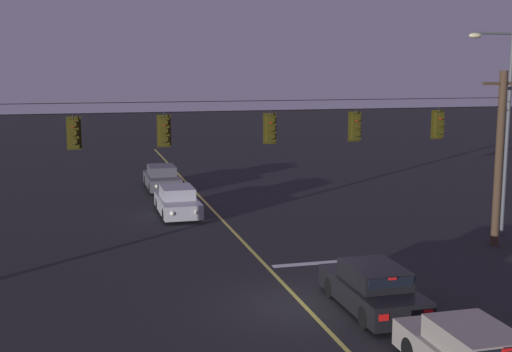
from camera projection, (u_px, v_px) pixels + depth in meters
ground_plane at (304, 305)px, 20.59m from camera, size 180.00×180.00×0.00m
lane_centre_stripe at (228, 226)px, 30.80m from camera, size 0.14×60.00×0.01m
stop_bar_paint at (317, 263)px, 24.97m from camera, size 3.40×0.36×0.01m
signal_span_assembly at (263, 165)px, 24.49m from camera, size 21.29×0.32×7.01m
traffic_light_leftmost at (74, 133)px, 22.62m from camera, size 0.48×0.41×1.22m
traffic_light_left_inner at (165, 131)px, 23.38m from camera, size 0.48×0.41×1.22m
traffic_light_centre at (271, 129)px, 24.34m from camera, size 0.48×0.41×1.22m
traffic_light_right_inner at (356, 127)px, 25.16m from camera, size 0.48×0.41×1.22m
traffic_light_rightmost at (439, 125)px, 26.02m from camera, size 0.48×0.41×1.22m
car_waiting_near_lane at (373, 289)px, 20.08m from camera, size 1.80×4.33×1.39m
car_oncoming_lead at (178, 202)px, 32.99m from camera, size 1.80×4.42×1.39m
car_oncoming_trailing at (162, 178)px, 39.99m from camera, size 1.80×4.42×1.39m
street_lamp_corner at (502, 116)px, 28.25m from camera, size 2.11×0.30×8.62m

